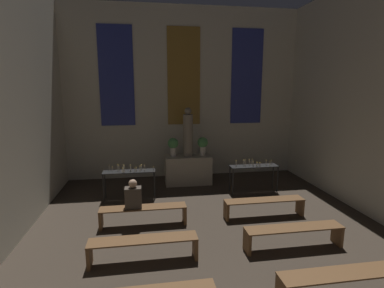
{
  "coord_description": "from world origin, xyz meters",
  "views": [
    {
      "loc": [
        -1.35,
        -0.18,
        3.06
      ],
      "look_at": [
        0.0,
        8.21,
        1.44
      ],
      "focal_mm": 28.0,
      "sensor_mm": 36.0,
      "label": 1
    }
  ],
  "objects_px": {
    "pew_back_right": "(264,204)",
    "person_seated": "(133,196)",
    "pew_third_right": "(294,233)",
    "candle_rack_right": "(254,169)",
    "pew_third_left": "(144,245)",
    "candle_rack_left": "(129,175)",
    "flower_vase_left": "(173,145)",
    "altar": "(188,170)",
    "pew_back_left": "(143,212)",
    "statue": "(188,134)",
    "pew_second_right": "(343,280)",
    "flower_vase_right": "(203,144)"
  },
  "relations": [
    {
      "from": "pew_third_left",
      "to": "pew_back_left",
      "type": "xyz_separation_m",
      "value": [
        0.0,
        1.45,
        0.0
      ]
    },
    {
      "from": "pew_third_right",
      "to": "person_seated",
      "type": "relative_size",
      "value": 2.96
    },
    {
      "from": "pew_second_right",
      "to": "pew_third_left",
      "type": "xyz_separation_m",
      "value": [
        -2.85,
        1.45,
        0.0
      ]
    },
    {
      "from": "pew_second_right",
      "to": "pew_back_left",
      "type": "relative_size",
      "value": 1.0
    },
    {
      "from": "altar",
      "to": "flower_vase_left",
      "type": "relative_size",
      "value": 2.46
    },
    {
      "from": "flower_vase_right",
      "to": "pew_third_left",
      "type": "relative_size",
      "value": 0.31
    },
    {
      "from": "candle_rack_right",
      "to": "pew_second_right",
      "type": "height_order",
      "value": "candle_rack_right"
    },
    {
      "from": "pew_back_right",
      "to": "pew_second_right",
      "type": "bearing_deg",
      "value": -90.0
    },
    {
      "from": "altar",
      "to": "statue",
      "type": "bearing_deg",
      "value": 0.0
    },
    {
      "from": "pew_second_right",
      "to": "person_seated",
      "type": "bearing_deg",
      "value": 136.58
    },
    {
      "from": "pew_second_right",
      "to": "pew_back_right",
      "type": "relative_size",
      "value": 1.0
    },
    {
      "from": "pew_back_right",
      "to": "person_seated",
      "type": "relative_size",
      "value": 2.96
    },
    {
      "from": "flower_vase_right",
      "to": "pew_third_right",
      "type": "relative_size",
      "value": 0.31
    },
    {
      "from": "candle_rack_right",
      "to": "pew_third_right",
      "type": "relative_size",
      "value": 0.74
    },
    {
      "from": "flower_vase_right",
      "to": "pew_second_right",
      "type": "relative_size",
      "value": 0.31
    },
    {
      "from": "person_seated",
      "to": "pew_back_right",
      "type": "bearing_deg",
      "value": 0.0
    },
    {
      "from": "candle_rack_left",
      "to": "candle_rack_right",
      "type": "height_order",
      "value": "candle_rack_left"
    },
    {
      "from": "flower_vase_left",
      "to": "candle_rack_left",
      "type": "distance_m",
      "value": 1.81
    },
    {
      "from": "flower_vase_left",
      "to": "pew_back_left",
      "type": "relative_size",
      "value": 0.31
    },
    {
      "from": "statue",
      "to": "candle_rack_right",
      "type": "xyz_separation_m",
      "value": [
        1.79,
        -1.09,
        -0.93
      ]
    },
    {
      "from": "flower_vase_right",
      "to": "pew_back_right",
      "type": "height_order",
      "value": "flower_vase_right"
    },
    {
      "from": "altar",
      "to": "pew_back_left",
      "type": "relative_size",
      "value": 0.76
    },
    {
      "from": "candle_rack_right",
      "to": "pew_third_left",
      "type": "bearing_deg",
      "value": -135.52
    },
    {
      "from": "candle_rack_left",
      "to": "person_seated",
      "type": "distance_m",
      "value": 1.72
    },
    {
      "from": "flower_vase_left",
      "to": "pew_third_left",
      "type": "relative_size",
      "value": 0.31
    },
    {
      "from": "pew_second_right",
      "to": "pew_third_right",
      "type": "bearing_deg",
      "value": 90.0
    },
    {
      "from": "candle_rack_left",
      "to": "person_seated",
      "type": "xyz_separation_m",
      "value": [
        0.16,
        -1.71,
        0.02
      ]
    },
    {
      "from": "pew_second_right",
      "to": "pew_third_right",
      "type": "distance_m",
      "value": 1.45
    },
    {
      "from": "statue",
      "to": "pew_third_right",
      "type": "distance_m",
      "value": 4.67
    },
    {
      "from": "candle_rack_left",
      "to": "pew_third_right",
      "type": "bearing_deg",
      "value": -44.45
    },
    {
      "from": "pew_back_left",
      "to": "pew_third_left",
      "type": "bearing_deg",
      "value": -90.0
    },
    {
      "from": "flower_vase_left",
      "to": "pew_back_right",
      "type": "bearing_deg",
      "value": -55.88
    },
    {
      "from": "pew_third_left",
      "to": "pew_third_right",
      "type": "distance_m",
      "value": 2.85
    },
    {
      "from": "statue",
      "to": "candle_rack_left",
      "type": "height_order",
      "value": "statue"
    },
    {
      "from": "statue",
      "to": "pew_third_right",
      "type": "height_order",
      "value": "statue"
    },
    {
      "from": "statue",
      "to": "flower_vase_left",
      "type": "bearing_deg",
      "value": 180.0
    },
    {
      "from": "flower_vase_right",
      "to": "pew_third_left",
      "type": "xyz_separation_m",
      "value": [
        -1.9,
        -4.25,
        -0.96
      ]
    },
    {
      "from": "statue",
      "to": "pew_back_right",
      "type": "bearing_deg",
      "value": -63.04
    },
    {
      "from": "pew_third_left",
      "to": "person_seated",
      "type": "bearing_deg",
      "value": 98.3
    },
    {
      "from": "pew_third_left",
      "to": "candle_rack_right",
      "type": "bearing_deg",
      "value": 44.48
    },
    {
      "from": "flower_vase_right",
      "to": "pew_second_right",
      "type": "xyz_separation_m",
      "value": [
        0.95,
        -5.69,
        -0.96
      ]
    },
    {
      "from": "statue",
      "to": "pew_third_left",
      "type": "xyz_separation_m",
      "value": [
        -1.42,
        -4.25,
        -1.31
      ]
    },
    {
      "from": "person_seated",
      "to": "pew_second_right",
      "type": "bearing_deg",
      "value": -43.42
    },
    {
      "from": "candle_rack_right",
      "to": "pew_back_left",
      "type": "height_order",
      "value": "candle_rack_right"
    },
    {
      "from": "pew_second_right",
      "to": "candle_rack_right",
      "type": "bearing_deg",
      "value": 85.4
    },
    {
      "from": "pew_third_left",
      "to": "pew_back_left",
      "type": "height_order",
      "value": "same"
    },
    {
      "from": "candle_rack_right",
      "to": "pew_third_right",
      "type": "height_order",
      "value": "candle_rack_right"
    },
    {
      "from": "pew_third_right",
      "to": "pew_back_right",
      "type": "relative_size",
      "value": 1.0
    },
    {
      "from": "altar",
      "to": "pew_third_left",
      "type": "bearing_deg",
      "value": -108.54
    },
    {
      "from": "flower_vase_left",
      "to": "pew_third_right",
      "type": "height_order",
      "value": "flower_vase_left"
    }
  ]
}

